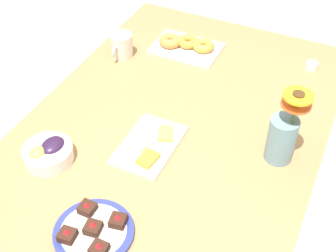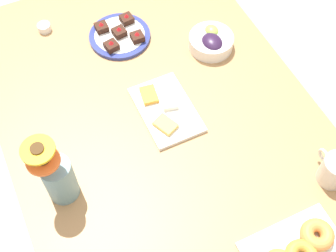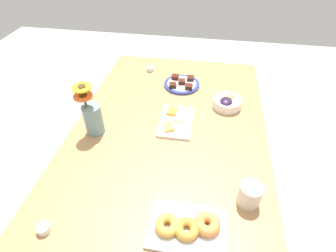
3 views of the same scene
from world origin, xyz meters
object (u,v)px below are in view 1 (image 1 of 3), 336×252
object	(u,v)px
croissant_platter	(186,45)
jam_cup_honey	(312,65)
grape_bowl	(48,153)
coffee_mug	(122,45)
flower_vase	(283,136)
dessert_plate	(94,231)
dining_table	(168,152)
cheese_platter	(150,145)

from	to	relation	value
croissant_platter	jam_cup_honey	distance (m)	0.52
grape_bowl	coffee_mug	bearing A→B (deg)	-172.68
jam_cup_honey	flower_vase	xyz separation A→B (m)	(0.54, 0.01, 0.08)
dessert_plate	coffee_mug	bearing A→B (deg)	-155.82
dessert_plate	croissant_platter	bearing A→B (deg)	-171.74
croissant_platter	flower_vase	bearing A→B (deg)	49.08
dining_table	jam_cup_honey	bearing A→B (deg)	149.04
cheese_platter	croissant_platter	bearing A→B (deg)	-167.94
coffee_mug	croissant_platter	world-z (taller)	coffee_mug
dining_table	croissant_platter	world-z (taller)	croissant_platter
croissant_platter	dessert_plate	bearing A→B (deg)	8.26
cheese_platter	jam_cup_honey	bearing A→B (deg)	150.31
croissant_platter	flower_vase	distance (m)	0.70
grape_bowl	dessert_plate	bearing A→B (deg)	56.82
flower_vase	jam_cup_honey	bearing A→B (deg)	-178.81
grape_bowl	croissant_platter	world-z (taller)	grape_bowl
dining_table	jam_cup_honey	distance (m)	0.70
croissant_platter	dessert_plate	xyz separation A→B (m)	(0.96, 0.14, -0.01)
grape_bowl	cheese_platter	bearing A→B (deg)	124.58
dining_table	grape_bowl	bearing A→B (deg)	-48.12
jam_cup_honey	dining_table	bearing A→B (deg)	-30.96
croissant_platter	jam_cup_honey	size ratio (longest dim) A/B	5.83
dessert_plate	cheese_platter	bearing A→B (deg)	-177.96
coffee_mug	cheese_platter	bearing A→B (deg)	38.65
cheese_platter	jam_cup_honey	size ratio (longest dim) A/B	5.42
dining_table	dessert_plate	distance (m)	0.46
cheese_platter	grape_bowl	bearing A→B (deg)	-55.42
grape_bowl	flower_vase	world-z (taller)	flower_vase
grape_bowl	cheese_platter	size ratio (longest dim) A/B	0.61
cheese_platter	croissant_platter	world-z (taller)	croissant_platter
dining_table	coffee_mug	size ratio (longest dim) A/B	13.03
flower_vase	dessert_plate	bearing A→B (deg)	-37.17
dining_table	coffee_mug	distance (m)	0.53
coffee_mug	flower_vase	size ratio (longest dim) A/B	0.45
flower_vase	croissant_platter	bearing A→B (deg)	-130.92
cheese_platter	jam_cup_honey	world-z (taller)	cheese_platter
coffee_mug	dessert_plate	distance (m)	0.88
grape_bowl	croissant_platter	bearing A→B (deg)	169.61
coffee_mug	grape_bowl	world-z (taller)	coffee_mug
cheese_platter	croissant_platter	size ratio (longest dim) A/B	0.93
coffee_mug	croissant_platter	bearing A→B (deg)	125.01
dessert_plate	flower_vase	world-z (taller)	flower_vase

